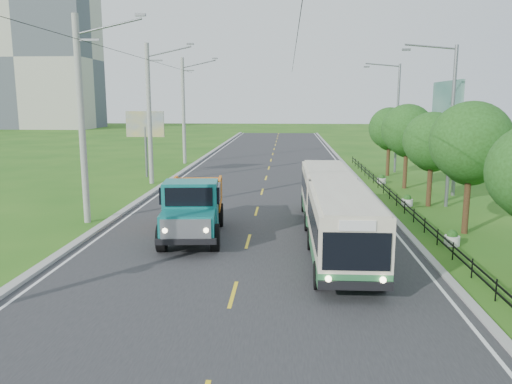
# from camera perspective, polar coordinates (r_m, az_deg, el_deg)

# --- Properties ---
(ground) EXTENTS (240.00, 240.00, 0.00)m
(ground) POSITION_cam_1_polar(r_m,az_deg,el_deg) (15.97, -2.63, -11.65)
(ground) COLOR #225815
(ground) RESTS_ON ground
(road) EXTENTS (14.00, 120.00, 0.02)m
(road) POSITION_cam_1_polar(r_m,az_deg,el_deg) (35.26, 0.87, 0.61)
(road) COLOR #28282B
(road) RESTS_ON ground
(curb_left) EXTENTS (0.40, 120.00, 0.15)m
(curb_left) POSITION_cam_1_polar(r_m,az_deg,el_deg) (36.31, -10.56, 0.82)
(curb_left) COLOR #9E9E99
(curb_left) RESTS_ON ground
(curb_right) EXTENTS (0.30, 120.00, 0.10)m
(curb_right) POSITION_cam_1_polar(r_m,az_deg,el_deg) (35.64, 12.43, 0.54)
(curb_right) COLOR #9E9E99
(curb_right) RESTS_ON ground
(edge_line_left) EXTENTS (0.12, 120.00, 0.00)m
(edge_line_left) POSITION_cam_1_polar(r_m,az_deg,el_deg) (36.18, -9.71, 0.74)
(edge_line_left) COLOR silver
(edge_line_left) RESTS_ON road
(edge_line_right) EXTENTS (0.12, 120.00, 0.00)m
(edge_line_right) POSITION_cam_1_polar(r_m,az_deg,el_deg) (35.57, 11.63, 0.51)
(edge_line_right) COLOR silver
(edge_line_right) RESTS_ON road
(centre_dash) EXTENTS (0.12, 2.20, 0.00)m
(centre_dash) POSITION_cam_1_polar(r_m,az_deg,el_deg) (15.96, -2.63, -11.58)
(centre_dash) COLOR yellow
(centre_dash) RESTS_ON road
(railing_right) EXTENTS (0.04, 40.00, 0.60)m
(railing_right) POSITION_cam_1_polar(r_m,az_deg,el_deg) (29.95, 15.78, -0.97)
(railing_right) COLOR black
(railing_right) RESTS_ON ground
(pole_near) EXTENTS (3.51, 0.32, 10.00)m
(pole_near) POSITION_cam_1_polar(r_m,az_deg,el_deg) (25.71, -19.25, 7.81)
(pole_near) COLOR gray
(pole_near) RESTS_ON ground
(pole_mid) EXTENTS (3.51, 0.32, 10.00)m
(pole_mid) POSITION_cam_1_polar(r_m,az_deg,el_deg) (37.07, -12.05, 8.77)
(pole_mid) COLOR gray
(pole_mid) RESTS_ON ground
(pole_far) EXTENTS (3.51, 0.32, 10.00)m
(pole_far) POSITION_cam_1_polar(r_m,az_deg,el_deg) (48.74, -8.24, 9.22)
(pole_far) COLOR gray
(pole_far) RESTS_ON ground
(tree_third) EXTENTS (3.60, 3.62, 6.00)m
(tree_third) POSITION_cam_1_polar(r_m,az_deg,el_deg) (24.37, 23.36, 4.82)
(tree_third) COLOR #382314
(tree_third) RESTS_ON ground
(tree_fourth) EXTENTS (3.24, 3.31, 5.40)m
(tree_fourth) POSITION_cam_1_polar(r_m,az_deg,el_deg) (30.09, 19.50, 5.21)
(tree_fourth) COLOR #382314
(tree_fourth) RESTS_ON ground
(tree_fifth) EXTENTS (3.48, 3.52, 5.80)m
(tree_fifth) POSITION_cam_1_polar(r_m,az_deg,el_deg) (35.87, 16.93, 6.52)
(tree_fifth) COLOR #382314
(tree_fifth) RESTS_ON ground
(tree_back) EXTENTS (3.30, 3.36, 5.50)m
(tree_back) POSITION_cam_1_polar(r_m,az_deg,el_deg) (41.74, 15.04, 6.82)
(tree_back) COLOR #382314
(tree_back) RESTS_ON ground
(streetlight_mid) EXTENTS (3.02, 0.20, 9.07)m
(streetlight_mid) POSITION_cam_1_polar(r_m,az_deg,el_deg) (30.11, 21.17, 7.62)
(streetlight_mid) COLOR slate
(streetlight_mid) RESTS_ON ground
(streetlight_far) EXTENTS (3.02, 0.20, 9.07)m
(streetlight_far) POSITION_cam_1_polar(r_m,az_deg,el_deg) (43.66, 15.66, 8.57)
(streetlight_far) COLOR slate
(streetlight_far) RESTS_ON ground
(planter_near) EXTENTS (0.64, 0.64, 0.67)m
(planter_near) POSITION_cam_1_polar(r_m,az_deg,el_deg) (22.58, 21.49, -4.99)
(planter_near) COLOR silver
(planter_near) RESTS_ON ground
(planter_mid) EXTENTS (0.64, 0.64, 0.67)m
(planter_mid) POSITION_cam_1_polar(r_m,az_deg,el_deg) (30.09, 16.89, -1.00)
(planter_mid) COLOR silver
(planter_mid) RESTS_ON ground
(planter_far) EXTENTS (0.64, 0.64, 0.67)m
(planter_far) POSITION_cam_1_polar(r_m,az_deg,el_deg) (37.80, 14.16, 1.38)
(planter_far) COLOR silver
(planter_far) RESTS_ON ground
(billboard_left) EXTENTS (3.00, 0.20, 5.20)m
(billboard_left) POSITION_cam_1_polar(r_m,az_deg,el_deg) (40.34, -12.55, 7.12)
(billboard_left) COLOR slate
(billboard_left) RESTS_ON ground
(billboard_right) EXTENTS (0.24, 6.00, 7.30)m
(billboard_right) POSITION_cam_1_polar(r_m,az_deg,el_deg) (36.32, 20.91, 8.69)
(billboard_right) COLOR slate
(billboard_right) RESTS_ON ground
(apartment_near) EXTENTS (28.00, 14.00, 30.00)m
(apartment_near) POSITION_cam_1_polar(r_m,az_deg,el_deg) (123.80, -24.38, 13.65)
(apartment_near) COLOR #B7B2A3
(apartment_near) RESTS_ON ground
(bus) EXTENTS (2.38, 13.78, 2.65)m
(bus) POSITION_cam_1_polar(r_m,az_deg,el_deg) (21.54, 8.85, -1.51)
(bus) COLOR #2B6D3E
(bus) RESTS_ON ground
(dump_truck) EXTENTS (2.98, 6.51, 2.65)m
(dump_truck) POSITION_cam_1_polar(r_m,az_deg,el_deg) (22.21, -7.21, -1.36)
(dump_truck) COLOR #126E6C
(dump_truck) RESTS_ON ground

